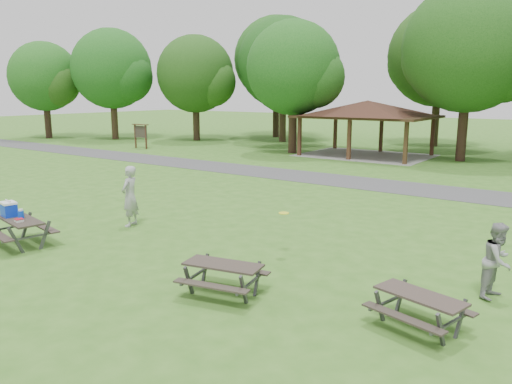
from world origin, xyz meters
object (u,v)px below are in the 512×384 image
Objects in this scene: picnic_table_near at (17,220)px; frisbee_catcher at (498,261)px; picnic_table_middle at (223,271)px; frisbee_thrower at (130,196)px.

picnic_table_near is 12.58m from frisbee_catcher.
picnic_table_near reaches higher than picnic_table_middle.
picnic_table_middle is (7.13, 0.61, -0.20)m from picnic_table_near.
frisbee_catcher is (4.83, 3.29, 0.28)m from picnic_table_middle.
frisbee_catcher reaches higher than picnic_table_middle.
picnic_table_middle is 6.65m from frisbee_thrower.
picnic_table_near is at bearing -35.53° from frisbee_thrower.
picnic_table_near is 1.05× the size of frisbee_thrower.
picnic_table_middle is 0.97× the size of frisbee_thrower.
frisbee_thrower is at bearing 156.45° from picnic_table_middle.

